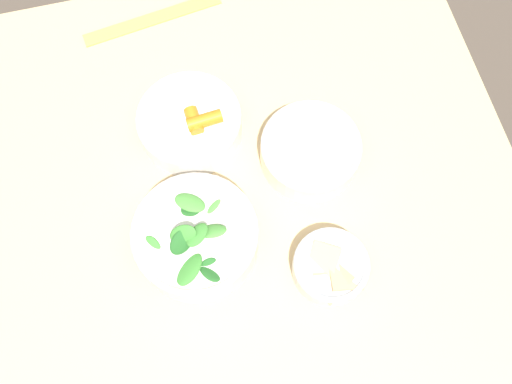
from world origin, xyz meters
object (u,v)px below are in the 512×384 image
bowl_carrots (190,123)px  bowl_beans_hotdog (310,152)px  bowl_greens (196,237)px  ruler (153,19)px  bowl_cookies (330,266)px

bowl_carrots → bowl_beans_hotdog: (0.18, -0.10, -0.00)m
bowl_greens → bowl_beans_hotdog: bearing=25.5°
bowl_greens → ruler: bearing=89.2°
ruler → bowl_carrots: bearing=-84.2°
bowl_greens → bowl_cookies: bowl_greens is taller
bowl_greens → bowl_cookies: size_ratio=1.66×
bowl_carrots → ruler: bearing=95.8°
bowl_carrots → bowl_cookies: 0.33m
ruler → bowl_beans_hotdog: bearing=-59.0°
bowl_beans_hotdog → bowl_cookies: 0.20m
bowl_carrots → bowl_greens: bowl_greens is taller
bowl_beans_hotdog → bowl_greens: bearing=-154.5°
bowl_carrots → ruler: (-0.03, 0.25, -0.03)m
bowl_carrots → bowl_cookies: bearing=-61.1°
bowl_greens → bowl_beans_hotdog: bowl_greens is taller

